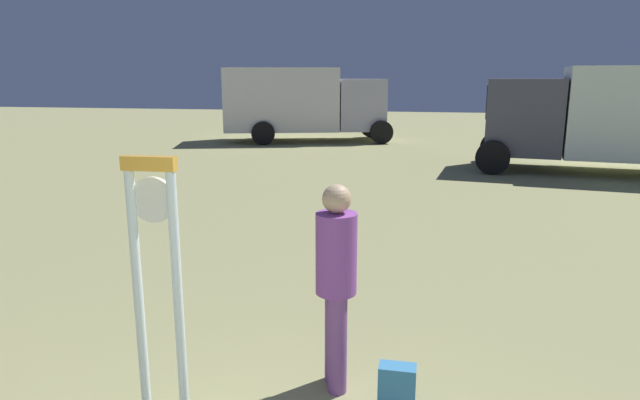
{
  "coord_description": "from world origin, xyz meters",
  "views": [
    {
      "loc": [
        0.74,
        -1.71,
        2.56
      ],
      "look_at": [
        -0.46,
        4.2,
        1.2
      ],
      "focal_mm": 30.68,
      "sensor_mm": 36.0,
      "label": 1
    }
  ],
  "objects_px": {
    "standing_clock": "(156,269)",
    "person_near_clock": "(336,277)",
    "box_truck_far": "(301,101)",
    "backpack": "(397,389)",
    "box_truck_near": "(635,115)"
  },
  "relations": [
    {
      "from": "standing_clock",
      "to": "person_near_clock",
      "type": "xyz_separation_m",
      "value": [
        1.19,
        0.71,
        -0.23
      ]
    },
    {
      "from": "box_truck_far",
      "to": "standing_clock",
      "type": "bearing_deg",
      "value": -79.77
    },
    {
      "from": "person_near_clock",
      "to": "box_truck_near",
      "type": "xyz_separation_m",
      "value": [
        5.94,
        11.76,
        0.61
      ]
    },
    {
      "from": "standing_clock",
      "to": "person_near_clock",
      "type": "distance_m",
      "value": 1.41
    },
    {
      "from": "box_truck_far",
      "to": "backpack",
      "type": "bearing_deg",
      "value": -74.28
    },
    {
      "from": "standing_clock",
      "to": "backpack",
      "type": "relative_size",
      "value": 5.07
    },
    {
      "from": "backpack",
      "to": "box_truck_near",
      "type": "relative_size",
      "value": 0.05
    },
    {
      "from": "standing_clock",
      "to": "backpack",
      "type": "xyz_separation_m",
      "value": [
        1.72,
        0.43,
        -1.01
      ]
    },
    {
      "from": "backpack",
      "to": "person_near_clock",
      "type": "bearing_deg",
      "value": 152.74
    },
    {
      "from": "standing_clock",
      "to": "box_truck_near",
      "type": "relative_size",
      "value": 0.27
    },
    {
      "from": "standing_clock",
      "to": "box_truck_near",
      "type": "distance_m",
      "value": 14.37
    },
    {
      "from": "backpack",
      "to": "standing_clock",
      "type": "bearing_deg",
      "value": -165.84
    },
    {
      "from": "standing_clock",
      "to": "person_near_clock",
      "type": "relative_size",
      "value": 1.17
    },
    {
      "from": "backpack",
      "to": "box_truck_far",
      "type": "height_order",
      "value": "box_truck_far"
    },
    {
      "from": "person_near_clock",
      "to": "box_truck_far",
      "type": "bearing_deg",
      "value": 104.34
    }
  ]
}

